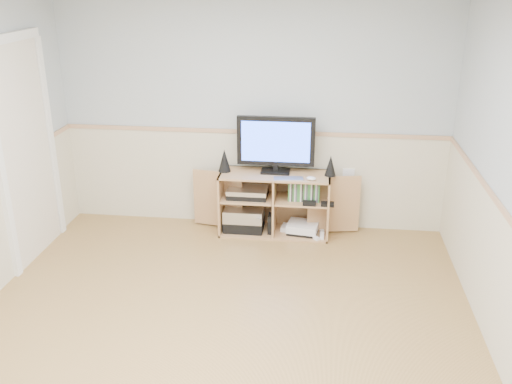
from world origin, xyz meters
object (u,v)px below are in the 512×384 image
Objects in this scene: keyboard at (288,179)px; game_consoles at (302,228)px; monitor at (276,143)px; media_cabinet at (275,201)px.

game_consoles is at bearing 34.08° from keyboard.
keyboard is at bearing -138.33° from game_consoles.
monitor is 1.70× the size of game_consoles.
game_consoles is (0.14, 0.13, -0.59)m from keyboard.
keyboard reaches higher than media_cabinet.
media_cabinet is 0.63m from monitor.
keyboard is at bearing -52.71° from media_cabinet.
media_cabinet is 2.24× the size of monitor.
monitor is 2.68× the size of keyboard.
media_cabinet reaches higher than game_consoles.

